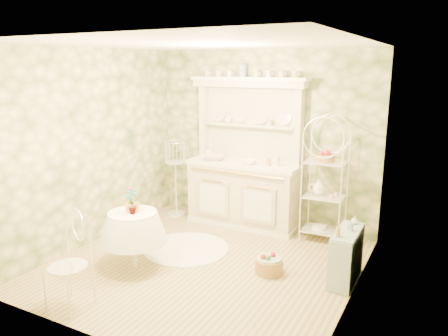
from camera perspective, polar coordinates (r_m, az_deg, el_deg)
The scene contains 22 objects.
floor at distance 5.67m, azimuth -2.42°, elevation -12.42°, with size 3.60×3.60×0.00m, color tan.
ceiling at distance 5.12m, azimuth -2.73°, elevation 15.96°, with size 3.60×3.60×0.00m, color white.
wall_left at distance 6.32m, azimuth -16.78°, elevation 2.59°, with size 3.60×3.60×0.00m, color beige.
wall_right at distance 4.61m, azimuth 17.10°, elevation -1.22°, with size 3.60×3.60×0.00m, color beige.
wall_back at distance 6.82m, azimuth 5.14°, elevation 3.84°, with size 3.60×3.60×0.00m, color beige.
wall_front at distance 3.84m, azimuth -16.33°, elevation -4.00°, with size 3.60×3.60×0.00m, color beige.
kitchen_dresser at distance 6.68m, azimuth 2.59°, elevation 1.90°, with size 1.87×0.61×2.29m, color beige.
bakers_rack at distance 6.26m, azimuth 13.06°, elevation -0.98°, with size 0.59×0.42×1.91m, color white.
side_shelf at distance 5.34m, azimuth 15.67°, elevation -11.01°, with size 0.26×0.71×0.61m, color #99AEBE.
round_table at distance 5.57m, azimuth -11.70°, elevation -9.05°, with size 0.67×0.67×0.73m, color white.
cafe_chair at distance 4.84m, azimuth -19.74°, elevation -11.86°, with size 0.42×0.42×0.93m, color white.
birdcage_stand at distance 7.26m, azimuth -6.35°, elevation -0.75°, with size 0.34×0.34×1.43m, color white.
floor_basket at distance 5.44m, azimuth 5.92°, elevation -12.56°, with size 0.29×0.29×0.19m, color #AE8046.
lace_rug at distance 6.12m, azimuth -4.98°, elevation -10.41°, with size 1.17×1.17×0.01m, color white.
bowl_floral at distance 6.84m, azimuth -1.35°, elevation 1.07°, with size 0.33×0.33×0.08m, color white.
bowl_white at distance 6.57m, azimuth 3.31°, elevation 0.56°, with size 0.21×0.21×0.07m, color white.
cup_left at distance 6.91m, azimuth 0.56°, elevation 6.19°, with size 0.11×0.11×0.09m, color white.
cup_right at distance 6.61m, azimuth 6.00°, elevation 5.81°, with size 0.10×0.10×0.09m, color white.
potted_geranium at distance 5.35m, azimuth -11.96°, elevation -4.50°, with size 0.17×0.11×0.32m, color #3F7238.
bottle_amber at distance 5.01m, azimuth 14.68°, elevation -7.94°, with size 0.06×0.06×0.15m, color #AE8548.
bottle_blue at distance 5.24m, azimuth 16.20°, elevation -7.44°, with size 0.05×0.05×0.12m, color #7B8EB8.
bottle_glass at distance 5.46m, azimuth 16.68°, elevation -6.68°, with size 0.08×0.08×0.10m, color silver.
Camera 1 is at (2.60, -4.41, 2.45)m, focal length 35.00 mm.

